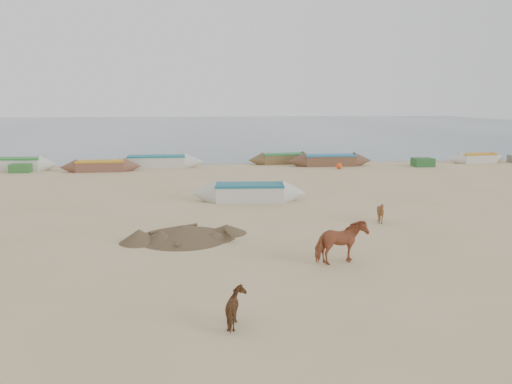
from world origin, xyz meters
TOP-DOWN VIEW (x-y plane):
  - ground at (0.00, 0.00)m, footprint 140.00×140.00m
  - sea at (0.00, 82.00)m, footprint 160.00×160.00m
  - cow_adult at (1.82, -3.15)m, footprint 1.76×1.15m
  - calf_front at (4.91, 1.70)m, footprint 1.08×1.06m
  - calf_right at (-1.70, -7.14)m, footprint 0.91×1.00m
  - near_canoe at (0.01, 6.99)m, footprint 5.86×1.78m
  - debris_pile at (-3.11, 0.39)m, footprint 4.56×4.56m
  - waterline_canoes at (-0.33, 20.30)m, footprint 58.22×4.66m
  - beach_clutter at (4.03, 19.89)m, footprint 46.53×5.06m

SIDE VIEW (x-z plane):
  - ground at x=0.00m, z-range 0.00..0.00m
  - sea at x=0.00m, z-range 0.01..0.01m
  - debris_pile at x=-3.11m, z-range 0.00..0.48m
  - beach_clutter at x=4.03m, z-range -0.02..0.62m
  - calf_right at x=-1.70m, z-range 0.00..0.84m
  - waterline_canoes at x=-0.33m, z-range -0.03..0.90m
  - near_canoe at x=0.01m, z-range 0.00..0.87m
  - calf_front at x=4.91m, z-range 0.00..0.90m
  - cow_adult at x=1.82m, z-range 0.00..1.37m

